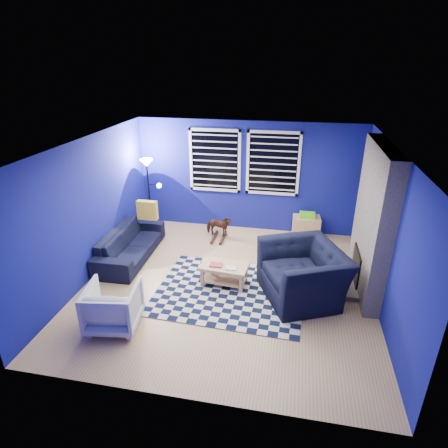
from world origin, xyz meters
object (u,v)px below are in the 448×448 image
at_px(armchair_big, 303,273).
at_px(armchair_bent, 113,306).
at_px(tv, 366,184).
at_px(rocking_horse, 218,226).
at_px(floor_lamp, 148,173).
at_px(sofa, 130,244).
at_px(cabinet, 306,227).
at_px(coffee_table, 224,270).

relative_size(armchair_big, armchair_bent, 1.78).
bearing_deg(tv, rocking_horse, -175.75).
bearing_deg(floor_lamp, sofa, -88.61).
relative_size(cabinet, floor_lamp, 0.36).
height_order(armchair_bent, rocking_horse, armchair_bent).
bearing_deg(coffee_table, tv, 38.54).
xyz_separation_m(coffee_table, floor_lamp, (-2.07, 1.90, 1.11)).
xyz_separation_m(tv, armchair_bent, (-3.91, -3.40, -1.05)).
relative_size(tv, armchair_bent, 1.30).
xyz_separation_m(armchair_big, floor_lamp, (-3.43, 1.98, 0.95)).
distance_m(armchair_big, rocking_horse, 2.61).
relative_size(armchair_bent, floor_lamp, 0.45).
xyz_separation_m(tv, floor_lamp, (-4.58, -0.10, -0.01)).
bearing_deg(cabinet, rocking_horse, -170.22).
bearing_deg(tv, floor_lamp, -178.80).
bearing_deg(coffee_table, sofa, 162.94).
distance_m(sofa, floor_lamp, 1.68).
xyz_separation_m(sofa, floor_lamp, (-0.03, 1.27, 1.10)).
relative_size(tv, floor_lamp, 0.59).
xyz_separation_m(armchair_big, armchair_bent, (-2.76, -1.32, -0.09)).
relative_size(sofa, coffee_table, 2.30).
relative_size(coffee_table, cabinet, 1.41).
height_order(armchair_bent, floor_lamp, floor_lamp).
bearing_deg(cabinet, armchair_big, -96.10).
distance_m(tv, sofa, 4.87).
distance_m(tv, coffee_table, 3.39).
bearing_deg(tv, coffee_table, -141.46).
height_order(rocking_horse, coffee_table, rocking_horse).
distance_m(rocking_horse, floor_lamp, 1.94).
distance_m(armchair_big, cabinet, 2.34).
bearing_deg(cabinet, coffee_table, -126.66).
bearing_deg(armchair_big, sofa, -126.51).
height_order(tv, rocking_horse, tv).
xyz_separation_m(armchair_big, rocking_horse, (-1.83, 1.86, -0.13)).
bearing_deg(rocking_horse, coffee_table, -163.59).
distance_m(tv, rocking_horse, 3.18).
height_order(tv, cabinet, tv).
bearing_deg(armchair_bent, coffee_table, -143.28).
bearing_deg(floor_lamp, tv, 1.20).
distance_m(rocking_horse, coffee_table, 1.84).
bearing_deg(tv, sofa, -163.26).
distance_m(rocking_horse, cabinet, 1.96).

